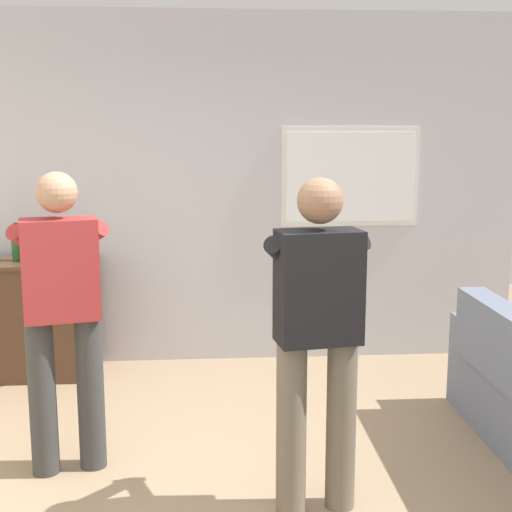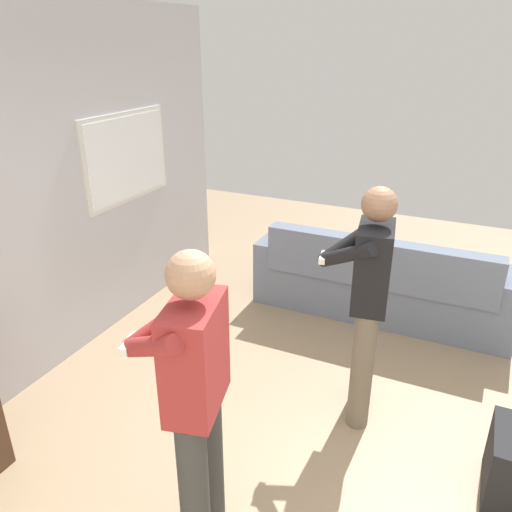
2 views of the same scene
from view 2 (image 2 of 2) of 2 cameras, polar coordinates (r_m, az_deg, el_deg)
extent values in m
plane|color=#9E8466|center=(3.44, 12.52, -23.50)|extent=(10.40, 10.40, 0.00)
cube|color=silver|center=(3.96, -26.07, 5.19)|extent=(5.20, 0.12, 2.80)
cube|color=silver|center=(4.71, -14.56, 10.84)|extent=(1.11, 0.02, 0.80)
cube|color=white|center=(4.71, -14.51, 10.84)|extent=(1.03, 0.03, 0.72)
cube|color=slate|center=(4.97, 13.75, -4.42)|extent=(0.55, 2.07, 0.42)
cube|color=slate|center=(4.61, 13.72, -0.81)|extent=(0.18, 2.07, 0.44)
cube|color=slate|center=(5.20, 1.84, -1.06)|extent=(0.55, 0.18, 0.64)
cube|color=slate|center=(4.89, 26.75, -5.51)|extent=(0.55, 0.18, 0.64)
cube|color=orange|center=(4.92, 5.08, 0.91)|extent=(0.20, 0.42, 0.36)
cube|color=beige|center=(4.68, 23.39, -2.26)|extent=(0.19, 0.41, 0.36)
cylinder|color=#383838|center=(2.73, -7.07, -25.30)|extent=(0.15, 0.15, 0.88)
cylinder|color=#383838|center=(2.90, -5.37, -21.56)|extent=(0.15, 0.15, 0.88)
cube|color=#9E2D2D|center=(2.34, -6.95, -11.33)|extent=(0.44, 0.31, 0.55)
sphere|color=tan|center=(2.13, -7.49, -2.14)|extent=(0.22, 0.22, 0.22)
cylinder|color=#9E2D2D|center=(2.24, -11.96, -10.05)|extent=(0.25, 0.44, 0.29)
cylinder|color=#9E2D2D|center=(2.42, -9.86, -7.14)|extent=(0.39, 0.35, 0.29)
cube|color=white|center=(2.44, -14.26, -9.72)|extent=(0.16, 0.07, 0.04)
cylinder|color=#6B6051|center=(3.51, 11.99, -12.72)|extent=(0.15, 0.15, 0.88)
cylinder|color=#6B6051|center=(3.72, 12.33, -10.40)|extent=(0.15, 0.15, 0.88)
cube|color=black|center=(3.27, 13.22, -1.18)|extent=(0.43, 0.28, 0.55)
sphere|color=#8C664C|center=(3.12, 13.92, 5.76)|extent=(0.22, 0.22, 0.22)
cylinder|color=black|center=(3.12, 10.35, 0.12)|extent=(0.28, 0.43, 0.29)
cylinder|color=black|center=(3.34, 10.79, 1.64)|extent=(0.37, 0.37, 0.29)
cube|color=white|center=(3.28, 7.69, -0.17)|extent=(0.15, 0.06, 0.04)
camera|label=1|loc=(3.71, 71.78, -1.81)|focal=50.00mm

